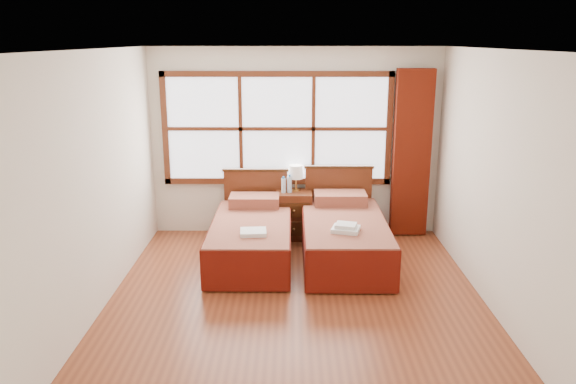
{
  "coord_description": "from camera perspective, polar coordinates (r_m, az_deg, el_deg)",
  "views": [
    {
      "loc": [
        -0.06,
        -5.46,
        2.7
      ],
      "look_at": [
        -0.09,
        0.7,
        1.01
      ],
      "focal_mm": 35.0,
      "sensor_mm": 36.0,
      "label": 1
    }
  ],
  "objects": [
    {
      "name": "curtain",
      "position": [
        7.9,
        12.44,
        3.81
      ],
      "size": [
        0.5,
        0.16,
        2.3
      ],
      "primitive_type": "cube",
      "color": "#611709",
      "rests_on": "wall_back"
    },
    {
      "name": "nightstand",
      "position": [
        7.82,
        0.6,
        -2.31
      ],
      "size": [
        0.49,
        0.48,
        0.66
      ],
      "color": "#582713",
      "rests_on": "floor"
    },
    {
      "name": "bed_left",
      "position": [
        7.09,
        -3.71,
        -4.53
      ],
      "size": [
        0.98,
        2.0,
        0.95
      ],
      "color": "#391D0C",
      "rests_on": "floor"
    },
    {
      "name": "bed_right",
      "position": [
        7.1,
        5.69,
        -4.43
      ],
      "size": [
        1.03,
        2.05,
        1.0
      ],
      "color": "#391D0C",
      "rests_on": "floor"
    },
    {
      "name": "wall_left",
      "position": [
        5.96,
        -18.73,
        0.95
      ],
      "size": [
        0.0,
        4.5,
        4.5
      ],
      "primitive_type": "plane",
      "rotation": [
        1.57,
        0.0,
        1.57
      ],
      "color": "silver",
      "rests_on": "floor"
    },
    {
      "name": "bottle_near",
      "position": [
        7.66,
        -0.45,
        0.69
      ],
      "size": [
        0.06,
        0.06,
        0.23
      ],
      "color": "silver",
      "rests_on": "nightstand"
    },
    {
      "name": "towels_right",
      "position": [
        6.56,
        5.89,
        -3.65
      ],
      "size": [
        0.37,
        0.34,
        0.09
      ],
      "rotation": [
        0.0,
        0.0,
        -0.26
      ],
      "color": "white",
      "rests_on": "bed_right"
    },
    {
      "name": "ceiling",
      "position": [
        5.46,
        0.93,
        14.31
      ],
      "size": [
        4.5,
        4.5,
        0.0
      ],
      "primitive_type": "plane",
      "rotation": [
        3.14,
        0.0,
        0.0
      ],
      "color": "white",
      "rests_on": "wall_back"
    },
    {
      "name": "towels_left",
      "position": [
        6.52,
        -3.55,
        -4.09
      ],
      "size": [
        0.32,
        0.28,
        0.05
      ],
      "rotation": [
        0.0,
        0.0,
        0.08
      ],
      "color": "white",
      "rests_on": "bed_left"
    },
    {
      "name": "floor",
      "position": [
        6.09,
        0.83,
        -10.97
      ],
      "size": [
        4.5,
        4.5,
        0.0
      ],
      "primitive_type": "plane",
      "color": "brown",
      "rests_on": "ground"
    },
    {
      "name": "wall_right",
      "position": [
        6.0,
        20.36,
        0.88
      ],
      "size": [
        0.0,
        4.5,
        4.5
      ],
      "primitive_type": "plane",
      "rotation": [
        1.57,
        0.0,
        -1.57
      ],
      "color": "silver",
      "rests_on": "floor"
    },
    {
      "name": "bottle_far",
      "position": [
        7.69,
        0.14,
        0.81
      ],
      "size": [
        0.07,
        0.07,
        0.25
      ],
      "color": "silver",
      "rests_on": "nightstand"
    },
    {
      "name": "window",
      "position": [
        7.77,
        -1.13,
        6.45
      ],
      "size": [
        3.16,
        0.06,
        1.56
      ],
      "color": "white",
      "rests_on": "wall_back"
    },
    {
      "name": "lamp",
      "position": [
        7.73,
        0.82,
        1.97
      ],
      "size": [
        0.19,
        0.19,
        0.36
      ],
      "color": "#C28B3E",
      "rests_on": "nightstand"
    },
    {
      "name": "wall_back",
      "position": [
        7.83,
        0.72,
        5.05
      ],
      "size": [
        4.0,
        0.0,
        4.0
      ],
      "primitive_type": "plane",
      "rotation": [
        1.57,
        0.0,
        0.0
      ],
      "color": "silver",
      "rests_on": "floor"
    }
  ]
}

